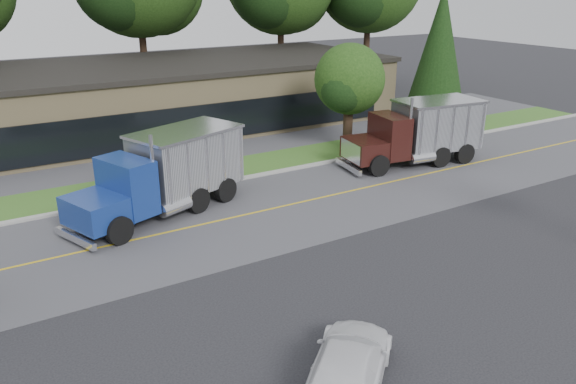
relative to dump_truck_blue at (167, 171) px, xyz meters
name	(u,v)px	position (x,y,z in m)	size (l,w,h in m)	color
ground	(379,318)	(2.40, -11.18, -1.80)	(140.00, 140.00, 0.00)	#313136
road	(242,216)	(2.40, -2.18, -1.80)	(60.00, 8.00, 0.02)	slate
center_line	(242,216)	(2.40, -2.18, -1.80)	(60.00, 0.12, 0.01)	gold
curb	(203,187)	(2.40, 2.02, -1.80)	(60.00, 0.30, 0.12)	#9E9E99
grass_verge	(189,176)	(2.40, 3.82, -1.80)	(60.00, 3.40, 0.03)	#3F6522
far_parking	(157,152)	(2.40, 8.82, -1.80)	(60.00, 7.00, 0.02)	slate
strip_mall	(154,98)	(4.40, 14.82, 0.20)	(32.00, 12.00, 4.00)	tan
evergreen_right	(440,47)	(22.40, 6.82, 3.27)	(4.06, 4.06, 9.23)	#382619
tree_verge	(350,82)	(12.47, 3.87, 2.10)	(4.30, 4.05, 6.14)	#382619
dump_truck_blue	(167,171)	(0.00, 0.00, 0.00)	(8.27, 5.03, 3.36)	black
dump_truck_maroon	(420,130)	(14.08, -0.43, 0.00)	(7.89, 3.60, 3.36)	black
rally_car	(348,367)	(-0.25, -13.16, -1.17)	(1.77, 4.36, 1.27)	white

